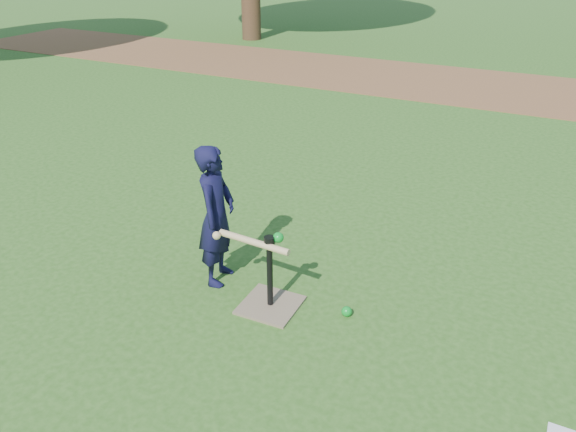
% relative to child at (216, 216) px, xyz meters
% --- Properties ---
extents(ground, '(80.00, 80.00, 0.00)m').
position_rel_child_xyz_m(ground, '(0.38, 0.08, -0.59)').
color(ground, '#285116').
rests_on(ground, ground).
extents(dirt_strip, '(24.00, 3.00, 0.01)m').
position_rel_child_xyz_m(dirt_strip, '(0.38, 7.58, -0.58)').
color(dirt_strip, brown).
rests_on(dirt_strip, ground).
extents(child, '(0.37, 0.48, 1.17)m').
position_rel_child_xyz_m(child, '(0.00, 0.00, 0.00)').
color(child, black).
rests_on(child, ground).
extents(wiffle_ball_ground, '(0.08, 0.08, 0.08)m').
position_rel_child_xyz_m(wiffle_ball_ground, '(1.13, 0.00, -0.55)').
color(wiffle_ball_ground, '#0C8B23').
rests_on(wiffle_ball_ground, ground).
extents(batting_tee, '(0.44, 0.44, 0.61)m').
position_rel_child_xyz_m(batting_tee, '(0.56, -0.15, -0.48)').
color(batting_tee, '#7A664D').
rests_on(batting_tee, ground).
extents(swing_action, '(0.63, 0.18, 0.12)m').
position_rel_child_xyz_m(swing_action, '(0.45, -0.16, -0.03)').
color(swing_action, tan).
rests_on(swing_action, ground).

